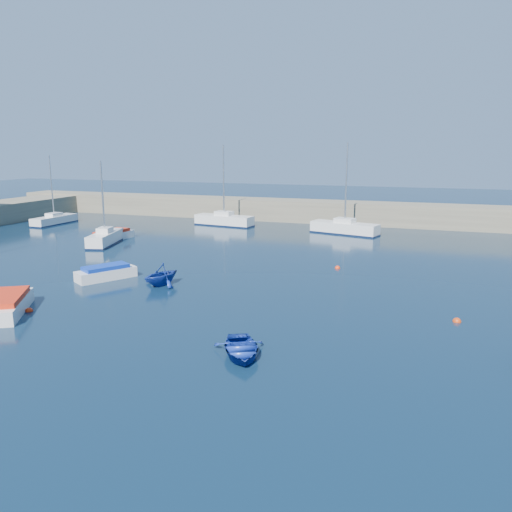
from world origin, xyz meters
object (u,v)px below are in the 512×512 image
(sailboat_4, at_px, (54,220))
(sailboat_6, at_px, (345,228))
(motorboat_2, at_px, (112,235))
(motorboat_0, at_px, (8,305))
(dinghy_left, at_px, (161,274))
(dinghy_center, at_px, (241,349))
(sailboat_3, at_px, (105,238))
(sailboat_5, at_px, (224,220))
(motorboat_1, at_px, (106,273))

(sailboat_4, xyz_separation_m, sailboat_6, (34.44, 4.61, 0.13))
(motorboat_2, bearing_deg, motorboat_0, -64.69)
(sailboat_6, relative_size, dinghy_left, 3.38)
(dinghy_center, bearing_deg, sailboat_3, 110.15)
(dinghy_left, bearing_deg, motorboat_2, 153.14)
(sailboat_5, xyz_separation_m, motorboat_1, (1.98, -26.01, -0.21))
(sailboat_3, xyz_separation_m, motorboat_0, (7.38, -19.14, -0.14))
(motorboat_0, relative_size, dinghy_center, 1.56)
(motorboat_2, bearing_deg, sailboat_5, 66.56)
(sailboat_5, relative_size, motorboat_2, 1.86)
(sailboat_6, distance_m, dinghy_center, 34.04)
(motorboat_1, bearing_deg, sailboat_6, 93.22)
(dinghy_center, bearing_deg, motorboat_0, 148.57)
(dinghy_center, bearing_deg, motorboat_1, 119.07)
(sailboat_4, distance_m, motorboat_2, 14.79)
(sailboat_4, relative_size, sailboat_5, 0.87)
(sailboat_4, xyz_separation_m, dinghy_left, (26.30, -20.24, 0.20))
(sailboat_6, height_order, dinghy_center, sailboat_6)
(sailboat_3, bearing_deg, motorboat_0, -84.34)
(motorboat_0, bearing_deg, sailboat_3, 79.85)
(motorboat_1, xyz_separation_m, dinghy_left, (4.48, -0.15, 0.28))
(motorboat_1, xyz_separation_m, motorboat_2, (-8.75, 13.18, 0.01))
(sailboat_6, relative_size, dinghy_center, 2.98)
(motorboat_1, bearing_deg, sailboat_4, 167.66)
(motorboat_0, bearing_deg, sailboat_5, 61.10)
(sailboat_3, bearing_deg, sailboat_5, 52.82)
(sailboat_4, relative_size, dinghy_left, 2.89)
(dinghy_center, distance_m, dinghy_left, 13.01)
(sailboat_3, relative_size, motorboat_2, 1.55)
(motorboat_0, distance_m, motorboat_1, 8.17)
(motorboat_0, relative_size, dinghy_left, 1.77)
(sailboat_4, relative_size, motorboat_0, 1.64)
(sailboat_5, height_order, motorboat_2, sailboat_5)
(sailboat_5, relative_size, motorboat_0, 1.88)
(sailboat_5, distance_m, dinghy_left, 26.95)
(sailboat_3, height_order, sailboat_4, sailboat_4)
(motorboat_1, bearing_deg, dinghy_left, 28.32)
(sailboat_5, distance_m, sailboat_6, 14.66)
(sailboat_4, distance_m, dinghy_center, 46.12)
(sailboat_6, height_order, motorboat_1, sailboat_6)
(sailboat_6, relative_size, motorboat_1, 2.27)
(sailboat_6, bearing_deg, sailboat_3, 138.71)
(sailboat_4, height_order, dinghy_left, sailboat_4)
(sailboat_3, distance_m, sailboat_4, 16.57)
(sailboat_5, xyz_separation_m, sailboat_6, (14.60, -1.31, 0.00))
(motorboat_0, bearing_deg, sailboat_6, 36.86)
(sailboat_4, xyz_separation_m, motorboat_0, (21.24, -28.23, -0.04))
(sailboat_6, height_order, dinghy_left, sailboat_6)
(sailboat_6, xyz_separation_m, motorboat_1, (-12.62, -24.70, -0.21))
(dinghy_left, bearing_deg, dinghy_center, -26.50)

